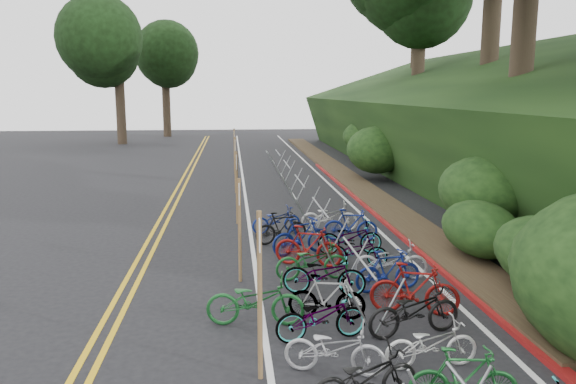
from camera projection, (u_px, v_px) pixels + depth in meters
name	position (u px, v px, depth m)	size (l,w,h in m)	color
road_markings	(239.00, 230.00, 18.46)	(7.47, 80.00, 0.01)	gold
red_curb	(375.00, 213.00, 20.82)	(0.25, 28.00, 0.10)	maroon
embankment	(483.00, 131.00, 27.98)	(14.30, 48.14, 9.11)	black
bike_racks_rest	(300.00, 188.00, 21.39)	(1.14, 23.00, 1.17)	gray
signpost_near	(260.00, 285.00, 8.64)	(0.08, 0.40, 2.72)	brown
signposts_rest	(236.00, 171.00, 22.03)	(0.08, 18.40, 2.50)	brown
bike_front	(255.00, 300.00, 10.86)	(1.91, 0.67, 1.01)	#144C1E
bike_valet	(356.00, 282.00, 12.02)	(3.29, 14.51, 1.09)	beige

